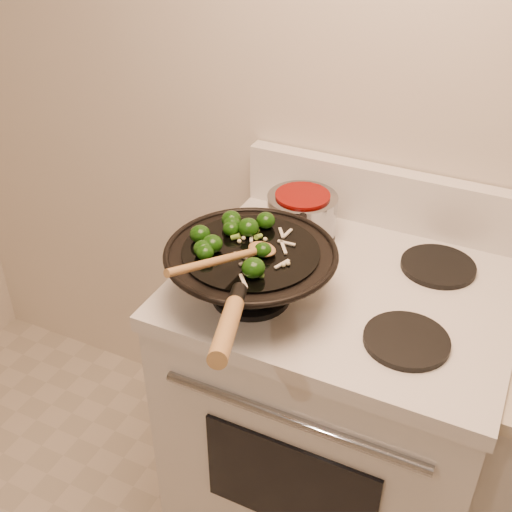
% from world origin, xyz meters
% --- Properties ---
extents(stove, '(0.78, 0.67, 1.08)m').
position_xyz_m(stove, '(-0.17, 1.17, 0.47)').
color(stove, white).
rests_on(stove, ground).
extents(wok, '(0.38, 0.62, 0.22)m').
position_xyz_m(wok, '(-0.35, 1.02, 1.00)').
color(wok, black).
rests_on(wok, stove).
extents(stirfry, '(0.24, 0.26, 0.04)m').
position_xyz_m(stirfry, '(-0.39, 1.02, 1.07)').
color(stirfry, '#113708').
rests_on(stirfry, wok).
extents(wooden_spoon, '(0.12, 0.30, 0.10)m').
position_xyz_m(wooden_spoon, '(-0.34, 0.95, 1.08)').
color(wooden_spoon, '#A47540').
rests_on(wooden_spoon, wok).
extents(saucepan, '(0.18, 0.28, 0.11)m').
position_xyz_m(saucepan, '(-0.35, 1.32, 0.99)').
color(saucepan, gray).
rests_on(saucepan, stove).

